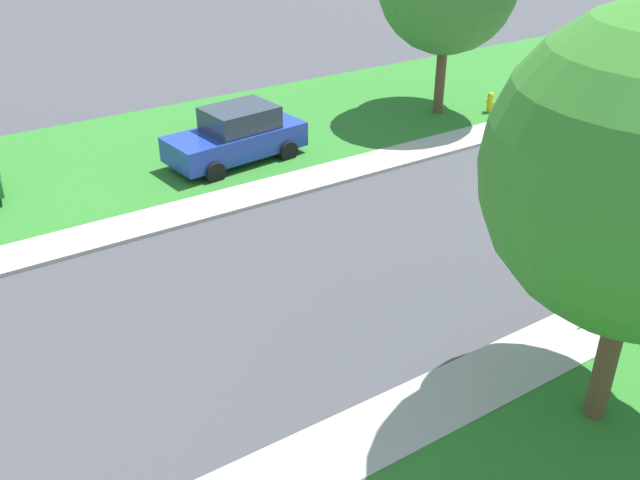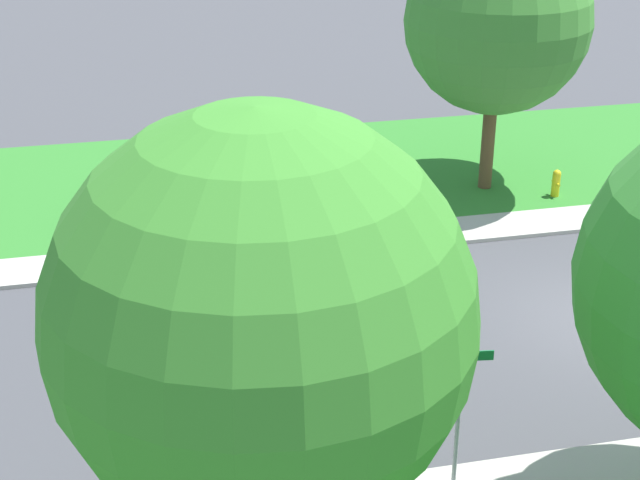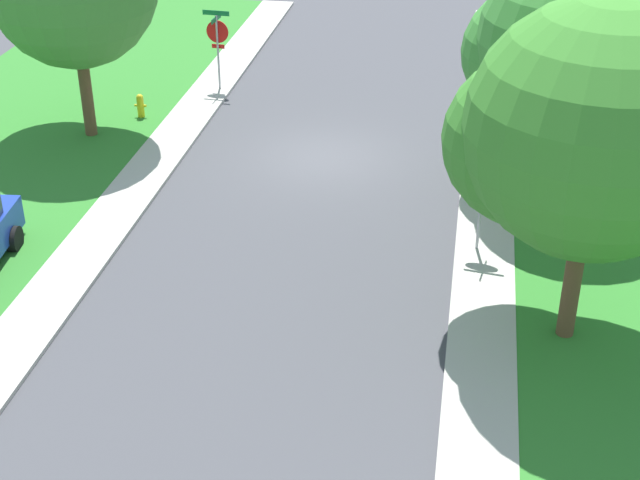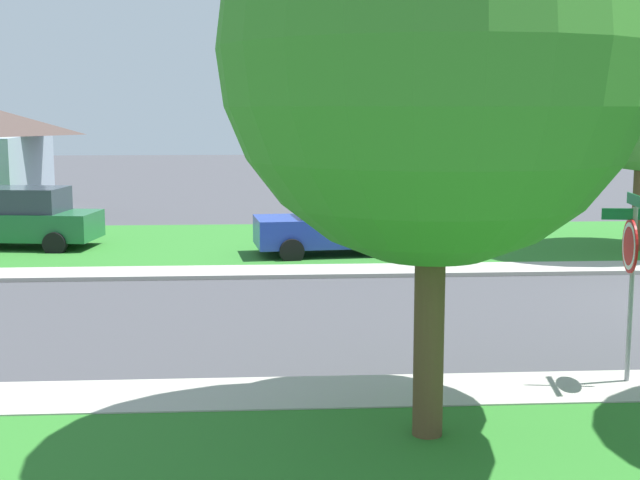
{
  "view_description": "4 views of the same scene",
  "coord_description": "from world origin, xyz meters",
  "px_view_note": "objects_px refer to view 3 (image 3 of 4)",
  "views": [
    {
      "loc": [
        -11.59,
        17.07,
        8.66
      ],
      "look_at": [
        -0.61,
        9.94,
        1.4
      ],
      "focal_mm": 39.83,
      "sensor_mm": 36.0,
      "label": 1
    },
    {
      "loc": [
        -15.62,
        9.42,
        9.97
      ],
      "look_at": [
        2.11,
        5.46,
        1.4
      ],
      "focal_mm": 53.48,
      "sensor_mm": 36.0,
      "label": 2
    },
    {
      "loc": [
        -4.06,
        24.62,
        11.28
      ],
      "look_at": [
        -1.13,
        7.32,
        1.4
      ],
      "focal_mm": 52.7,
      "sensor_mm": 36.0,
      "label": 3
    },
    {
      "loc": [
        -16.58,
        9.99,
        3.97
      ],
      "look_at": [
        0.74,
        8.87,
        1.4
      ],
      "focal_mm": 50.29,
      "sensor_mm": 36.0,
      "label": 4
    }
  ],
  "objects_px": {
    "stop_sign_near_corner": "(217,37)",
    "tree_sidewalk_mid": "(578,133)",
    "fire_hydrant": "(141,106)",
    "stop_sign_far_corner": "(483,181)",
    "tree_across_left": "(563,44)"
  },
  "relations": [
    {
      "from": "stop_sign_near_corner",
      "to": "fire_hydrant",
      "type": "xyz_separation_m",
      "value": [
        1.8,
        2.91,
        -1.44
      ]
    },
    {
      "from": "tree_across_left",
      "to": "stop_sign_near_corner",
      "type": "bearing_deg",
      "value": -30.55
    },
    {
      "from": "tree_sidewalk_mid",
      "to": "fire_hydrant",
      "type": "xyz_separation_m",
      "value": [
        12.3,
        -9.79,
        -4.01
      ]
    },
    {
      "from": "tree_across_left",
      "to": "fire_hydrant",
      "type": "bearing_deg",
      "value": -15.1
    },
    {
      "from": "tree_sidewalk_mid",
      "to": "stop_sign_far_corner",
      "type": "bearing_deg",
      "value": -62.13
    },
    {
      "from": "tree_sidewalk_mid",
      "to": "stop_sign_near_corner",
      "type": "bearing_deg",
      "value": -50.45
    },
    {
      "from": "stop_sign_near_corner",
      "to": "tree_sidewalk_mid",
      "type": "relative_size",
      "value": 0.39
    },
    {
      "from": "fire_hydrant",
      "to": "stop_sign_far_corner",
      "type": "bearing_deg",
      "value": 147.67
    },
    {
      "from": "stop_sign_near_corner",
      "to": "tree_sidewalk_mid",
      "type": "xyz_separation_m",
      "value": [
        -10.49,
        12.7,
        2.58
      ]
    },
    {
      "from": "stop_sign_far_corner",
      "to": "tree_sidewalk_mid",
      "type": "distance_m",
      "value": 4.27
    },
    {
      "from": "tree_across_left",
      "to": "tree_sidewalk_mid",
      "type": "xyz_separation_m",
      "value": [
        0.12,
        6.44,
        0.3
      ]
    },
    {
      "from": "stop_sign_far_corner",
      "to": "tree_sidewalk_mid",
      "type": "bearing_deg",
      "value": 117.87
    },
    {
      "from": "stop_sign_far_corner",
      "to": "tree_across_left",
      "type": "relative_size",
      "value": 0.41
    },
    {
      "from": "stop_sign_far_corner",
      "to": "fire_hydrant",
      "type": "relative_size",
      "value": 3.34
    },
    {
      "from": "stop_sign_near_corner",
      "to": "tree_sidewalk_mid",
      "type": "distance_m",
      "value": 16.68
    }
  ]
}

